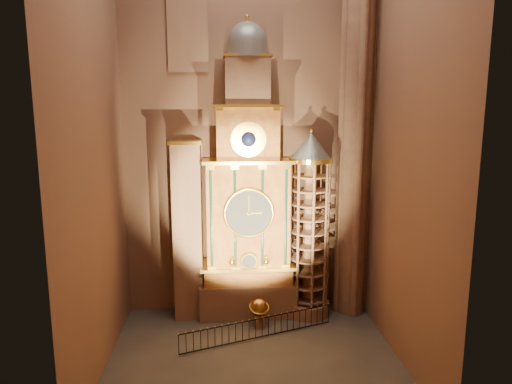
{
  "coord_description": "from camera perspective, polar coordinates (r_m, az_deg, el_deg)",
  "views": [
    {
      "loc": [
        -1.43,
        -20.22,
        11.82
      ],
      "look_at": [
        0.32,
        3.0,
        7.64
      ],
      "focal_mm": 32.0,
      "sensor_mm": 36.0,
      "label": 1
    }
  ],
  "objects": [
    {
      "name": "iron_railing",
      "position": [
        24.87,
        0.37,
        -16.66
      ],
      "size": [
        8.09,
        2.93,
        1.09
      ],
      "color": "black",
      "rests_on": "floor"
    },
    {
      "name": "stained_glass_window",
      "position": [
        26.61,
        -8.59,
        20.19
      ],
      "size": [
        2.2,
        0.14,
        5.2
      ],
      "color": "navy",
      "rests_on": "wall_back"
    },
    {
      "name": "wall_right",
      "position": [
        21.92,
        18.47,
        7.51
      ],
      "size": [
        0.0,
        22.0,
        22.0
      ],
      "primitive_type": "plane",
      "rotation": [
        1.57,
        0.0,
        -1.57
      ],
      "color": "brown",
      "rests_on": "floor"
    },
    {
      "name": "portrait_tower",
      "position": [
        26.15,
        -8.52,
        -4.73
      ],
      "size": [
        1.8,
        1.6,
        10.2
      ],
      "color": "#8C634C",
      "rests_on": "floor"
    },
    {
      "name": "gothic_pier",
      "position": [
        26.34,
        12.43,
        8.15
      ],
      "size": [
        2.04,
        2.04,
        22.0
      ],
      "color": "#8C634C",
      "rests_on": "floor"
    },
    {
      "name": "floor",
      "position": [
        23.47,
        -0.25,
        -20.08
      ],
      "size": [
        14.0,
        14.0,
        0.0
      ],
      "primitive_type": "plane",
      "color": "#383330",
      "rests_on": "ground"
    },
    {
      "name": "celestial_globe",
      "position": [
        25.97,
        0.41,
        -14.56
      ],
      "size": [
        1.23,
        1.18,
        1.6
      ],
      "color": "#8C634C",
      "rests_on": "floor"
    },
    {
      "name": "wall_back",
      "position": [
        26.28,
        -1.2,
        8.38
      ],
      "size": [
        22.0,
        0.0,
        22.0
      ],
      "primitive_type": "plane",
      "rotation": [
        1.57,
        0.0,
        0.0
      ],
      "color": "brown",
      "rests_on": "floor"
    },
    {
      "name": "wall_left",
      "position": [
        20.99,
        -19.86,
        7.33
      ],
      "size": [
        0.0,
        22.0,
        22.0
      ],
      "primitive_type": "plane",
      "rotation": [
        1.57,
        0.0,
        1.57
      ],
      "color": "brown",
      "rests_on": "floor"
    },
    {
      "name": "stair_turret",
      "position": [
        26.24,
        6.68,
        -4.36
      ],
      "size": [
        2.5,
        2.5,
        10.8
      ],
      "color": "#8C634C",
      "rests_on": "floor"
    },
    {
      "name": "astronomical_clock",
      "position": [
        25.75,
        -1.04,
        -1.36
      ],
      "size": [
        5.6,
        2.41,
        16.7
      ],
      "color": "#8C634C",
      "rests_on": "floor"
    }
  ]
}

